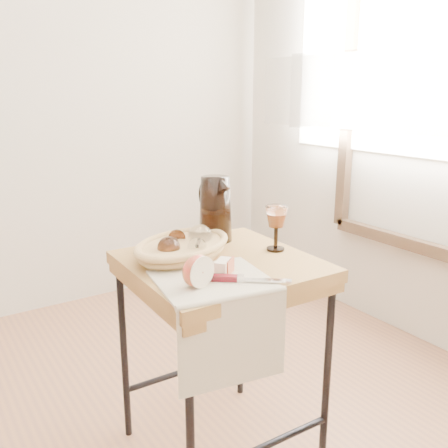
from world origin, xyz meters
TOP-DOWN VIEW (x-y plane):
  - curtain at (1.74, 0.35)m, footprint 0.02×1.00m
  - side_table at (0.54, 0.27)m, footprint 0.56×0.56m
  - tea_towel at (0.42, 0.14)m, footprint 0.34×0.32m
  - bread_basket at (0.45, 0.36)m, footprint 0.38×0.33m
  - goblet_lying_a at (0.42, 0.37)m, footprint 0.13×0.13m
  - goblet_lying_b at (0.50, 0.34)m, footprint 0.14×0.15m
  - pitcher at (0.64, 0.46)m, footprint 0.19×0.26m
  - wine_goblet at (0.74, 0.25)m, footprint 0.09×0.09m
  - apple_half at (0.36, 0.12)m, footprint 0.10×0.07m
  - apple_wedge at (0.47, 0.15)m, footprint 0.07×0.07m
  - table_knife at (0.48, 0.08)m, footprint 0.20×0.16m

SIDE VIEW (x-z plane):
  - side_table at x=0.54m, z-range 0.00..0.69m
  - tea_towel at x=0.42m, z-range 0.69..0.70m
  - table_knife at x=0.48m, z-range 0.70..0.72m
  - bread_basket at x=0.45m, z-range 0.69..0.75m
  - apple_wedge at x=0.47m, z-range 0.70..0.74m
  - goblet_lying_a at x=0.42m, z-range 0.71..0.78m
  - apple_half at x=0.36m, z-range 0.70..0.78m
  - goblet_lying_b at x=0.50m, z-range 0.71..0.79m
  - wine_goblet at x=0.74m, z-range 0.69..0.84m
  - pitcher at x=0.64m, z-range 0.67..0.94m
  - curtain at x=1.74m, z-range 0.10..2.30m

